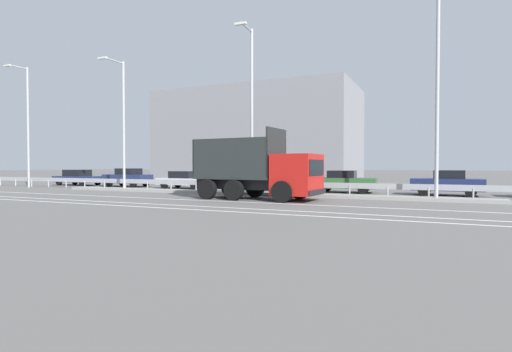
{
  "coord_description": "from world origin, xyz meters",
  "views": [
    {
      "loc": [
        10.87,
        -19.48,
        1.74
      ],
      "look_at": [
        1.54,
        0.85,
        1.18
      ],
      "focal_mm": 28.0,
      "sensor_mm": 36.0,
      "label": 1
    }
  ],
  "objects_px": {
    "street_lamp_0": "(27,122)",
    "parked_car_4": "(344,181)",
    "street_lamp_3": "(437,85)",
    "median_road_sign": "(222,170)",
    "dump_truck": "(269,175)",
    "parked_car_2": "(185,180)",
    "parked_car_1": "(128,178)",
    "street_lamp_2": "(251,105)",
    "parked_car_3": "(266,179)",
    "parked_car_0": "(78,177)",
    "parked_car_5": "(448,183)",
    "street_lamp_1": "(122,119)"
  },
  "relations": [
    {
      "from": "dump_truck",
      "to": "parked_car_2",
      "type": "bearing_deg",
      "value": -121.96
    },
    {
      "from": "parked_car_2",
      "to": "street_lamp_1",
      "type": "bearing_deg",
      "value": -27.76
    },
    {
      "from": "median_road_sign",
      "to": "parked_car_0",
      "type": "bearing_deg",
      "value": 165.88
    },
    {
      "from": "median_road_sign",
      "to": "street_lamp_3",
      "type": "height_order",
      "value": "street_lamp_3"
    },
    {
      "from": "parked_car_1",
      "to": "parked_car_2",
      "type": "height_order",
      "value": "parked_car_1"
    },
    {
      "from": "street_lamp_2",
      "to": "street_lamp_3",
      "type": "height_order",
      "value": "street_lamp_3"
    },
    {
      "from": "street_lamp_0",
      "to": "street_lamp_2",
      "type": "xyz_separation_m",
      "value": [
        20.21,
        -0.18,
        0.08
      ]
    },
    {
      "from": "street_lamp_1",
      "to": "parked_car_4",
      "type": "height_order",
      "value": "street_lamp_1"
    },
    {
      "from": "parked_car_3",
      "to": "street_lamp_2",
      "type": "bearing_deg",
      "value": 13.31
    },
    {
      "from": "parked_car_5",
      "to": "parked_car_0",
      "type": "bearing_deg",
      "value": 92.58
    },
    {
      "from": "parked_car_2",
      "to": "median_road_sign",
      "type": "bearing_deg",
      "value": 55.09
    },
    {
      "from": "street_lamp_1",
      "to": "street_lamp_2",
      "type": "relative_size",
      "value": 0.92
    },
    {
      "from": "street_lamp_2",
      "to": "parked_car_4",
      "type": "xyz_separation_m",
      "value": [
        4.52,
        4.68,
        -4.65
      ]
    },
    {
      "from": "dump_truck",
      "to": "street_lamp_2",
      "type": "distance_m",
      "value": 5.36
    },
    {
      "from": "parked_car_0",
      "to": "street_lamp_0",
      "type": "bearing_deg",
      "value": -9.9
    },
    {
      "from": "street_lamp_0",
      "to": "parked_car_2",
      "type": "xyz_separation_m",
      "value": [
        12.47,
        4.19,
        -4.64
      ]
    },
    {
      "from": "parked_car_3",
      "to": "street_lamp_0",
      "type": "bearing_deg",
      "value": -75.58
    },
    {
      "from": "street_lamp_2",
      "to": "street_lamp_1",
      "type": "bearing_deg",
      "value": 179.18
    },
    {
      "from": "street_lamp_1",
      "to": "parked_car_2",
      "type": "distance_m",
      "value": 6.51
    },
    {
      "from": "dump_truck",
      "to": "parked_car_1",
      "type": "relative_size",
      "value": 1.67
    },
    {
      "from": "dump_truck",
      "to": "parked_car_3",
      "type": "bearing_deg",
      "value": -152.93
    },
    {
      "from": "dump_truck",
      "to": "parked_car_1",
      "type": "bearing_deg",
      "value": -111.3
    },
    {
      "from": "street_lamp_3",
      "to": "parked_car_2",
      "type": "relative_size",
      "value": 2.28
    },
    {
      "from": "dump_truck",
      "to": "parked_car_4",
      "type": "distance_m",
      "value": 7.59
    },
    {
      "from": "street_lamp_3",
      "to": "parked_car_4",
      "type": "relative_size",
      "value": 2.45
    },
    {
      "from": "street_lamp_3",
      "to": "parked_car_1",
      "type": "distance_m",
      "value": 24.7
    },
    {
      "from": "dump_truck",
      "to": "parked_car_0",
      "type": "xyz_separation_m",
      "value": [
        -21.76,
        7.12,
        -0.55
      ]
    },
    {
      "from": "street_lamp_0",
      "to": "street_lamp_1",
      "type": "xyz_separation_m",
      "value": [
        10.1,
        -0.03,
        -0.29
      ]
    },
    {
      "from": "parked_car_0",
      "to": "parked_car_2",
      "type": "distance_m",
      "value": 11.77
    },
    {
      "from": "dump_truck",
      "to": "parked_car_2",
      "type": "relative_size",
      "value": 1.5
    },
    {
      "from": "parked_car_5",
      "to": "dump_truck",
      "type": "bearing_deg",
      "value": 132.65
    },
    {
      "from": "street_lamp_1",
      "to": "parked_car_5",
      "type": "height_order",
      "value": "street_lamp_1"
    },
    {
      "from": "street_lamp_0",
      "to": "parked_car_3",
      "type": "distance_m",
      "value": 20.17
    },
    {
      "from": "parked_car_3",
      "to": "parked_car_4",
      "type": "relative_size",
      "value": 1.13
    },
    {
      "from": "street_lamp_3",
      "to": "median_road_sign",
      "type": "bearing_deg",
      "value": 179.11
    },
    {
      "from": "median_road_sign",
      "to": "parked_car_3",
      "type": "bearing_deg",
      "value": 79.04
    },
    {
      "from": "street_lamp_3",
      "to": "parked_car_0",
      "type": "relative_size",
      "value": 2.26
    },
    {
      "from": "dump_truck",
      "to": "street_lamp_3",
      "type": "xyz_separation_m",
      "value": [
        7.83,
        2.54,
        4.46
      ]
    },
    {
      "from": "parked_car_0",
      "to": "parked_car_5",
      "type": "height_order",
      "value": "parked_car_5"
    },
    {
      "from": "street_lamp_1",
      "to": "parked_car_3",
      "type": "xyz_separation_m",
      "value": [
        8.97,
        4.8,
        -4.24
      ]
    },
    {
      "from": "median_road_sign",
      "to": "parked_car_2",
      "type": "relative_size",
      "value": 0.6
    },
    {
      "from": "median_road_sign",
      "to": "parked_car_4",
      "type": "height_order",
      "value": "median_road_sign"
    },
    {
      "from": "street_lamp_1",
      "to": "parked_car_5",
      "type": "xyz_separation_m",
      "value": [
        20.78,
        4.35,
        -4.28
      ]
    },
    {
      "from": "parked_car_2",
      "to": "street_lamp_2",
      "type": "bearing_deg",
      "value": 62.04
    },
    {
      "from": "dump_truck",
      "to": "street_lamp_3",
      "type": "bearing_deg",
      "value": 110.68
    },
    {
      "from": "street_lamp_0",
      "to": "parked_car_4",
      "type": "height_order",
      "value": "street_lamp_0"
    },
    {
      "from": "parked_car_3",
      "to": "parked_car_5",
      "type": "distance_m",
      "value": 11.81
    },
    {
      "from": "street_lamp_1",
      "to": "parked_car_0",
      "type": "distance_m",
      "value": 11.25
    },
    {
      "from": "median_road_sign",
      "to": "street_lamp_2",
      "type": "xyz_separation_m",
      "value": [
        2.06,
        -0.18,
        3.91
      ]
    },
    {
      "from": "median_road_sign",
      "to": "street_lamp_2",
      "type": "distance_m",
      "value": 4.42
    }
  ]
}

